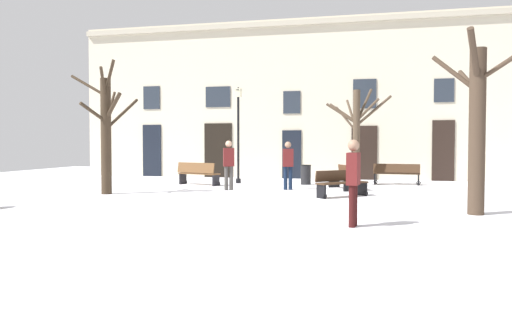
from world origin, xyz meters
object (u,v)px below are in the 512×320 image
at_px(person_strolling, 288,163).
at_px(bench_far_corner, 397,174).
at_px(tree_center, 106,130).
at_px(bench_near_center_tree, 343,177).
at_px(streetlamp, 238,125).
at_px(tree_right_of_center, 357,131).
at_px(bench_back_to_back_right, 341,183).
at_px(person_by_shop_door, 229,162).
at_px(litter_bin, 306,175).
at_px(person_near_bench, 353,178).
at_px(bench_near_lamp, 198,173).
at_px(tree_foreground, 477,123).

bearing_deg(person_strolling, bench_far_corner, -156.40).
bearing_deg(tree_center, bench_near_center_tree, 23.95).
xyz_separation_m(bench_far_corner, person_strolling, (-3.99, -3.05, 0.52)).
relative_size(streetlamp, person_strolling, 2.32).
height_order(tree_right_of_center, bench_far_corner, tree_right_of_center).
xyz_separation_m(bench_back_to_back_right, bench_far_corner, (1.99, 4.93, 0.01)).
xyz_separation_m(streetlamp, person_by_shop_door, (0.43, -2.95, -1.47)).
xyz_separation_m(tree_right_of_center, person_by_shop_door, (-4.46, -2.97, -1.17)).
xyz_separation_m(tree_center, bench_far_corner, (9.68, 5.81, -1.70)).
xyz_separation_m(litter_bin, bench_near_center_tree, (1.58, -1.72, 0.06)).
xyz_separation_m(bench_near_center_tree, person_by_shop_door, (-4.01, -1.23, 0.54)).
relative_size(streetlamp, bench_near_center_tree, 2.32).
bearing_deg(tree_right_of_center, streetlamp, -179.85).
relative_size(tree_right_of_center, person_near_bench, 2.21).
bearing_deg(person_by_shop_door, litter_bin, 26.61).
height_order(tree_center, bench_far_corner, tree_center).
bearing_deg(bench_back_to_back_right, tree_center, 143.34).
xyz_separation_m(bench_near_lamp, bench_near_center_tree, (5.80, -0.49, -0.01)).
xyz_separation_m(tree_right_of_center, bench_near_center_tree, (-0.45, -1.74, -1.70)).
height_order(bench_far_corner, person_strolling, person_strolling).
relative_size(litter_bin, person_strolling, 0.46).
bearing_deg(person_by_shop_door, tree_foreground, -54.74).
bearing_deg(tree_right_of_center, tree_center, -147.61).
bearing_deg(litter_bin, tree_right_of_center, 0.53).
relative_size(bench_near_center_tree, person_strolling, 1.00).
xyz_separation_m(litter_bin, person_near_bench, (2.14, -9.70, 0.59)).
distance_m(bench_near_lamp, person_near_bench, 10.60).
relative_size(tree_center, person_by_shop_door, 2.45).
bearing_deg(person_strolling, litter_bin, -112.69).
relative_size(tree_foreground, person_near_bench, 2.41).
height_order(tree_foreground, bench_near_lamp, tree_foreground).
bearing_deg(bench_near_lamp, person_near_bench, 145.66).
relative_size(person_near_bench, person_strolling, 1.01).
height_order(tree_right_of_center, person_strolling, tree_right_of_center).
bearing_deg(bench_far_corner, person_near_bench, 88.23).
xyz_separation_m(tree_right_of_center, person_strolling, (-2.39, -2.36, -1.19)).
distance_m(tree_right_of_center, person_near_bench, 9.79).
bearing_deg(bench_back_to_back_right, person_strolling, 93.62).
height_order(bench_near_lamp, bench_near_center_tree, bench_near_lamp).
relative_size(litter_bin, bench_near_lamp, 0.43).
xyz_separation_m(tree_center, person_by_shop_door, (3.62, 2.16, -1.15)).
bearing_deg(person_near_bench, tree_right_of_center, -169.19).
relative_size(bench_far_corner, bench_near_lamp, 1.00).
bearing_deg(bench_near_lamp, person_by_shop_door, 154.88).
distance_m(tree_foreground, person_by_shop_door, 8.68).
xyz_separation_m(streetlamp, bench_back_to_back_right, (4.50, -4.23, -2.03)).
bearing_deg(tree_center, tree_right_of_center, 32.39).
bearing_deg(tree_foreground, litter_bin, 123.87).
height_order(tree_foreground, person_near_bench, tree_foreground).
height_order(bench_back_to_back_right, person_near_bench, person_near_bench).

